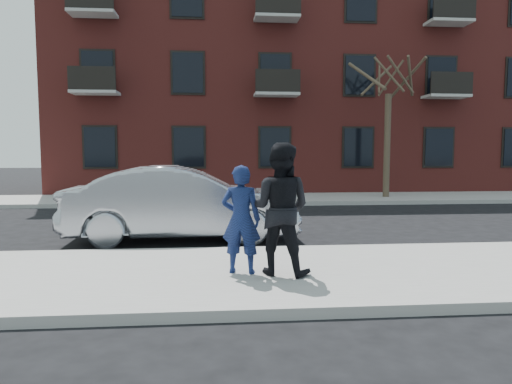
{
  "coord_description": "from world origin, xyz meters",
  "views": [
    {
      "loc": [
        -2.5,
        -7.28,
        2.04
      ],
      "look_at": [
        -1.84,
        0.4,
        1.35
      ],
      "focal_mm": 32.0,
      "sensor_mm": 36.0,
      "label": 1
    }
  ],
  "objects": [
    {
      "name": "far_curb",
      "position": [
        0.0,
        9.45,
        0.07
      ],
      "size": [
        50.0,
        0.1,
        0.15
      ],
      "primitive_type": "cube",
      "color": "#999691",
      "rests_on": "ground"
    },
    {
      "name": "near_sidewalk",
      "position": [
        0.0,
        -0.25,
        0.07
      ],
      "size": [
        50.0,
        3.5,
        0.15
      ],
      "primitive_type": "cube",
      "color": "gray",
      "rests_on": "ground"
    },
    {
      "name": "far_sidewalk",
      "position": [
        0.0,
        11.25,
        0.07
      ],
      "size": [
        50.0,
        3.5,
        0.15
      ],
      "primitive_type": "cube",
      "color": "gray",
      "rests_on": "ground"
    },
    {
      "name": "man_hoodie",
      "position": [
        -2.13,
        -0.32,
        0.99
      ],
      "size": [
        0.69,
        0.56,
        1.68
      ],
      "rotation": [
        0.0,
        0.0,
        2.91
      ],
      "color": "navy",
      "rests_on": "near_sidewalk"
    },
    {
      "name": "street_tree",
      "position": [
        4.5,
        11.0,
        5.52
      ],
      "size": [
        3.6,
        3.6,
        6.8
      ],
      "color": "#3C2F23",
      "rests_on": "far_sidewalk"
    },
    {
      "name": "man_peacoat",
      "position": [
        -1.54,
        -0.41,
        1.16
      ],
      "size": [
        1.2,
        1.09,
        2.02
      ],
      "rotation": [
        0.0,
        0.0,
        2.74
      ],
      "color": "black",
      "rests_on": "near_sidewalk"
    },
    {
      "name": "apartment_building",
      "position": [
        2.0,
        18.0,
        6.16
      ],
      "size": [
        24.3,
        10.3,
        12.3
      ],
      "color": "maroon",
      "rests_on": "ground"
    },
    {
      "name": "ground",
      "position": [
        0.0,
        0.0,
        0.0
      ],
      "size": [
        100.0,
        100.0,
        0.0
      ],
      "primitive_type": "plane",
      "color": "black",
      "rests_on": "ground"
    },
    {
      "name": "near_curb",
      "position": [
        0.0,
        1.55,
        0.07
      ],
      "size": [
        50.0,
        0.1,
        0.15
      ],
      "primitive_type": "cube",
      "color": "#999691",
      "rests_on": "ground"
    },
    {
      "name": "silver_sedan",
      "position": [
        -3.27,
        3.13,
        0.85
      ],
      "size": [
        5.21,
        1.96,
        1.7
      ],
      "primitive_type": "imported",
      "rotation": [
        0.0,
        0.0,
        1.6
      ],
      "color": "#999BA3",
      "rests_on": "ground"
    }
  ]
}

